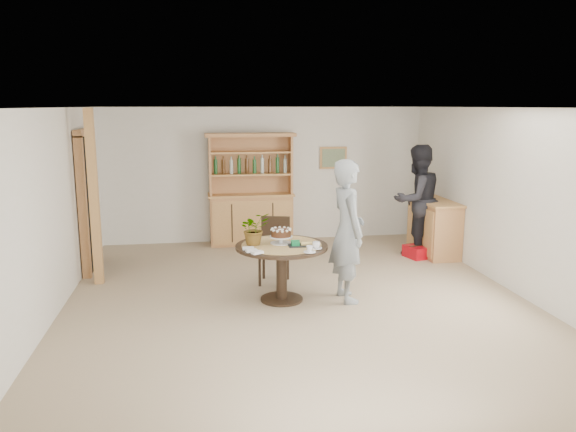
{
  "coord_description": "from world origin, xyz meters",
  "views": [
    {
      "loc": [
        -1.24,
        -6.91,
        2.53
      ],
      "look_at": [
        -0.05,
        0.48,
        1.05
      ],
      "focal_mm": 35.0,
      "sensor_mm": 36.0,
      "label": 1
    }
  ],
  "objects_px": {
    "sideboard": "(434,227)",
    "dining_chair": "(275,246)",
    "red_suitcase": "(423,251)",
    "hutch": "(251,207)",
    "adult_person": "(417,200)",
    "teen_boy": "(347,231)",
    "dining_table": "(282,256)"
  },
  "relations": [
    {
      "from": "hutch",
      "to": "adult_person",
      "type": "bearing_deg",
      "value": -23.77
    },
    {
      "from": "hutch",
      "to": "dining_chair",
      "type": "xyz_separation_m",
      "value": [
        0.12,
        -2.34,
        -0.15
      ]
    },
    {
      "from": "hutch",
      "to": "teen_boy",
      "type": "relative_size",
      "value": 1.1
    },
    {
      "from": "dining_table",
      "to": "adult_person",
      "type": "distance_m",
      "value": 3.3
    },
    {
      "from": "hutch",
      "to": "dining_table",
      "type": "relative_size",
      "value": 1.7
    },
    {
      "from": "dining_table",
      "to": "teen_boy",
      "type": "height_order",
      "value": "teen_boy"
    },
    {
      "from": "teen_boy",
      "to": "hutch",
      "type": "bearing_deg",
      "value": 10.9
    },
    {
      "from": "teen_boy",
      "to": "adult_person",
      "type": "bearing_deg",
      "value": -45.91
    },
    {
      "from": "sideboard",
      "to": "red_suitcase",
      "type": "relative_size",
      "value": 1.84
    },
    {
      "from": "teen_boy",
      "to": "adult_person",
      "type": "xyz_separation_m",
      "value": [
        1.78,
        2.07,
        0.01
      ]
    },
    {
      "from": "hutch",
      "to": "dining_chair",
      "type": "bearing_deg",
      "value": -87.06
    },
    {
      "from": "dining_table",
      "to": "dining_chair",
      "type": "xyz_separation_m",
      "value": [
        0.02,
        0.83,
        -0.07
      ]
    },
    {
      "from": "hutch",
      "to": "dining_chair",
      "type": "relative_size",
      "value": 2.16
    },
    {
      "from": "sideboard",
      "to": "teen_boy",
      "type": "distance_m",
      "value": 2.95
    },
    {
      "from": "sideboard",
      "to": "adult_person",
      "type": "bearing_deg",
      "value": 172.51
    },
    {
      "from": "teen_boy",
      "to": "adult_person",
      "type": "height_order",
      "value": "adult_person"
    },
    {
      "from": "hutch",
      "to": "red_suitcase",
      "type": "distance_m",
      "value": 3.19
    },
    {
      "from": "hutch",
      "to": "sideboard",
      "type": "bearing_deg",
      "value": -22.21
    },
    {
      "from": "dining_chair",
      "to": "red_suitcase",
      "type": "relative_size",
      "value": 1.38
    },
    {
      "from": "sideboard",
      "to": "dining_chair",
      "type": "bearing_deg",
      "value": -159.33
    },
    {
      "from": "hutch",
      "to": "adult_person",
      "type": "height_order",
      "value": "hutch"
    },
    {
      "from": "hutch",
      "to": "sideboard",
      "type": "height_order",
      "value": "hutch"
    },
    {
      "from": "teen_boy",
      "to": "red_suitcase",
      "type": "distance_m",
      "value": 2.76
    },
    {
      "from": "hutch",
      "to": "dining_table",
      "type": "height_order",
      "value": "hutch"
    },
    {
      "from": "hutch",
      "to": "dining_chair",
      "type": "distance_m",
      "value": 2.35
    },
    {
      "from": "sideboard",
      "to": "dining_table",
      "type": "xyz_separation_m",
      "value": [
        -2.94,
        -1.93,
        0.13
      ]
    },
    {
      "from": "sideboard",
      "to": "hutch",
      "type": "bearing_deg",
      "value": 157.79
    },
    {
      "from": "hutch",
      "to": "sideboard",
      "type": "distance_m",
      "value": 3.29
    },
    {
      "from": "sideboard",
      "to": "dining_chair",
      "type": "height_order",
      "value": "dining_chair"
    },
    {
      "from": "dining_chair",
      "to": "red_suitcase",
      "type": "distance_m",
      "value": 2.87
    },
    {
      "from": "sideboard",
      "to": "dining_table",
      "type": "bearing_deg",
      "value": -146.75
    },
    {
      "from": "dining_table",
      "to": "red_suitcase",
      "type": "height_order",
      "value": "dining_table"
    }
  ]
}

